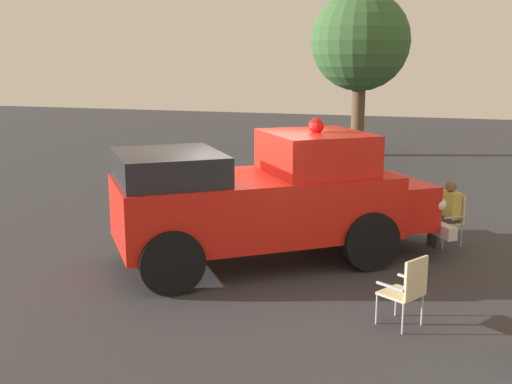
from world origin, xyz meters
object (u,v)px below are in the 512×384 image
at_px(lawn_chair_by_car, 408,287).
at_px(spectator_seated, 446,211).
at_px(oak_tree_left, 360,42).
at_px(lawn_chair_near_truck, 451,215).
at_px(vintage_fire_truck, 268,197).

distance_m(lawn_chair_by_car, spectator_seated, 4.22).
height_order(spectator_seated, oak_tree_left, oak_tree_left).
xyz_separation_m(lawn_chair_near_truck, spectator_seated, (-0.08, 0.10, 0.11)).
distance_m(vintage_fire_truck, lawn_chair_near_truck, 3.84).
distance_m(vintage_fire_truck, spectator_seated, 3.70).
xyz_separation_m(vintage_fire_truck, lawn_chair_by_car, (-2.16, -2.63, -0.61)).
height_order(lawn_chair_near_truck, oak_tree_left, oak_tree_left).
height_order(vintage_fire_truck, lawn_chair_near_truck, vintage_fire_truck).
relative_size(vintage_fire_truck, lawn_chair_near_truck, 5.94).
distance_m(lawn_chair_near_truck, oak_tree_left, 12.16).
distance_m(lawn_chair_near_truck, lawn_chair_by_car, 4.31).
bearing_deg(vintage_fire_truck, spectator_seated, -56.23).
distance_m(lawn_chair_near_truck, spectator_seated, 0.17).
bearing_deg(lawn_chair_by_car, vintage_fire_truck, 50.61).
relative_size(vintage_fire_truck, oak_tree_left, 1.00).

